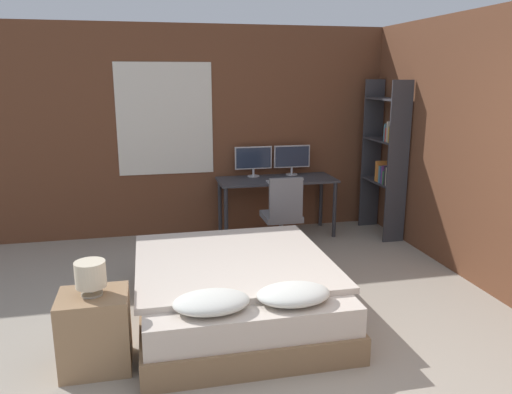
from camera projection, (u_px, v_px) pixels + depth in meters
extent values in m
cube|color=brown|center=(243.00, 131.00, 6.64)|extent=(12.00, 0.06, 2.70)
cube|color=silver|center=(165.00, 119.00, 6.34)|extent=(1.21, 0.01, 1.41)
cube|color=#A3B2CC|center=(165.00, 119.00, 6.35)|extent=(1.13, 0.01, 1.33)
cube|color=brown|center=(492.00, 153.00, 4.74)|extent=(0.06, 12.00, 2.70)
cube|color=#846647|center=(235.00, 304.00, 4.39)|extent=(1.64, 1.99, 0.22)
cube|color=beige|center=(235.00, 280.00, 4.34)|extent=(1.58, 1.93, 0.23)
cube|color=beige|center=(233.00, 261.00, 4.42)|extent=(1.68, 1.68, 0.05)
ellipsoid|color=silver|center=(211.00, 302.00, 3.52)|extent=(0.55, 0.38, 0.13)
ellipsoid|color=silver|center=(294.00, 294.00, 3.65)|extent=(0.55, 0.38, 0.13)
cube|color=#997551|center=(95.00, 331.00, 3.58)|extent=(0.49, 0.41, 0.57)
cylinder|color=gray|center=(92.00, 294.00, 3.51)|extent=(0.15, 0.15, 0.01)
cylinder|color=gray|center=(92.00, 289.00, 3.50)|extent=(0.02, 0.02, 0.05)
cylinder|color=beige|center=(90.00, 274.00, 3.48)|extent=(0.21, 0.21, 0.18)
cube|color=#38383D|center=(277.00, 180.00, 6.50)|extent=(1.53, 0.62, 0.03)
cylinder|color=#2D2D33|center=(226.00, 216.00, 6.19)|extent=(0.05, 0.05, 0.73)
cylinder|color=#2D2D33|center=(334.00, 210.00, 6.49)|extent=(0.05, 0.05, 0.73)
cylinder|color=#2D2D33|center=(220.00, 206.00, 6.68)|extent=(0.05, 0.05, 0.73)
cylinder|color=#2D2D33|center=(321.00, 200.00, 6.98)|extent=(0.05, 0.05, 0.73)
cylinder|color=#B7B7BC|center=(253.00, 176.00, 6.63)|extent=(0.16, 0.16, 0.01)
cylinder|color=#B7B7BC|center=(253.00, 172.00, 6.62)|extent=(0.03, 0.03, 0.09)
cube|color=#B7B7BC|center=(253.00, 158.00, 6.58)|extent=(0.49, 0.03, 0.30)
cube|color=#232D42|center=(254.00, 158.00, 6.56)|extent=(0.46, 0.00, 0.27)
cylinder|color=#B7B7BC|center=(292.00, 174.00, 6.75)|extent=(0.16, 0.16, 0.01)
cylinder|color=#B7B7BC|center=(292.00, 171.00, 6.73)|extent=(0.03, 0.03, 0.09)
cube|color=#B7B7BC|center=(292.00, 156.00, 6.69)|extent=(0.49, 0.03, 0.30)
cube|color=#232D42|center=(292.00, 157.00, 6.67)|extent=(0.46, 0.00, 0.27)
cube|color=#B7B7BC|center=(281.00, 181.00, 6.30)|extent=(0.36, 0.13, 0.02)
ellipsoid|color=#B7B7BC|center=(301.00, 179.00, 6.35)|extent=(0.07, 0.05, 0.04)
cylinder|color=black|center=(281.00, 250.00, 6.02)|extent=(0.52, 0.52, 0.04)
cylinder|color=gray|center=(281.00, 234.00, 5.98)|extent=(0.05, 0.05, 0.36)
cube|color=slate|center=(281.00, 216.00, 5.92)|extent=(0.43, 0.43, 0.07)
cube|color=slate|center=(286.00, 198.00, 5.68)|extent=(0.39, 0.05, 0.47)
cube|color=#333338|center=(398.00, 164.00, 6.15)|extent=(0.28, 0.02, 2.02)
cube|color=#333338|center=(371.00, 155.00, 6.85)|extent=(0.28, 0.02, 2.02)
cube|color=#333338|center=(383.00, 182.00, 6.57)|extent=(0.28, 0.72, 0.02)
cube|color=#333338|center=(385.00, 140.00, 6.44)|extent=(0.28, 0.72, 0.02)
cube|color=#333338|center=(388.00, 99.00, 6.32)|extent=(0.28, 0.72, 0.02)
cube|color=#B2332D|center=(395.00, 179.00, 6.23)|extent=(0.23, 0.03, 0.18)
cube|color=#BCB29E|center=(394.00, 176.00, 6.26)|extent=(0.23, 0.02, 0.23)
cube|color=#28282D|center=(393.00, 176.00, 6.29)|extent=(0.23, 0.04, 0.24)
cube|color=#337042|center=(391.00, 178.00, 6.34)|extent=(0.23, 0.03, 0.17)
cube|color=#7A387F|center=(390.00, 175.00, 6.37)|extent=(0.23, 0.02, 0.23)
cube|color=#2D4784|center=(388.00, 175.00, 6.40)|extent=(0.23, 0.02, 0.22)
cube|color=teal|center=(387.00, 174.00, 6.44)|extent=(0.23, 0.04, 0.22)
cube|color=orange|center=(385.00, 173.00, 6.48)|extent=(0.23, 0.03, 0.22)
cube|color=orange|center=(384.00, 171.00, 6.52)|extent=(0.23, 0.04, 0.27)
cube|color=#7A387F|center=(398.00, 136.00, 6.10)|extent=(0.23, 0.03, 0.17)
cube|color=gold|center=(397.00, 135.00, 6.13)|extent=(0.23, 0.02, 0.19)
cube|color=#BCB29E|center=(395.00, 132.00, 6.17)|extent=(0.23, 0.04, 0.25)
cube|color=#B2332D|center=(394.00, 135.00, 6.21)|extent=(0.23, 0.02, 0.17)
cube|color=teal|center=(392.00, 132.00, 6.24)|extent=(0.23, 0.03, 0.22)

